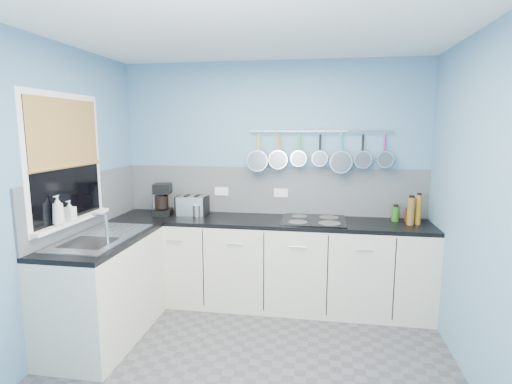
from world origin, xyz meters
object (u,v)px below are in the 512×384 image
(soap_bottle_b, at_px, (70,211))
(paper_towel, at_px, (159,200))
(coffee_maker, at_px, (162,199))
(soap_bottle_a, at_px, (58,210))
(canister, at_px, (197,211))
(toaster, at_px, (192,205))
(hob, at_px, (314,220))

(soap_bottle_b, relative_size, paper_towel, 0.61)
(soap_bottle_b, xyz_separation_m, coffee_maker, (0.40, 0.99, -0.07))
(soap_bottle_a, relative_size, canister, 2.01)
(toaster, height_order, canister, toaster)
(paper_towel, bearing_deg, canister, -10.25)
(paper_towel, relative_size, hob, 0.45)
(coffee_maker, xyz_separation_m, toaster, (0.31, 0.06, -0.07))
(coffee_maker, distance_m, toaster, 0.32)
(paper_towel, height_order, canister, paper_towel)
(soap_bottle_a, xyz_separation_m, soap_bottle_b, (0.00, 0.15, -0.03))
(soap_bottle_b, bearing_deg, coffee_maker, 68.19)
(toaster, distance_m, canister, 0.10)
(soap_bottle_a, height_order, soap_bottle_b, soap_bottle_a)
(soap_bottle_b, height_order, coffee_maker, coffee_maker)
(soap_bottle_a, relative_size, soap_bottle_b, 1.39)
(toaster, bearing_deg, soap_bottle_b, -130.66)
(soap_bottle_a, distance_m, toaster, 1.40)
(toaster, distance_m, hob, 1.29)
(paper_towel, xyz_separation_m, canister, (0.45, -0.08, -0.08))
(canister, bearing_deg, toaster, 135.78)
(paper_towel, height_order, coffee_maker, coffee_maker)
(paper_towel, distance_m, hob, 1.67)
(hob, bearing_deg, soap_bottle_a, -150.59)
(toaster, bearing_deg, soap_bottle_a, -127.33)
(paper_towel, bearing_deg, soap_bottle_b, -107.03)
(soap_bottle_b, bearing_deg, toaster, 56.27)
(soap_bottle_a, bearing_deg, paper_towel, 74.91)
(hob, bearing_deg, toaster, 176.48)
(soap_bottle_a, bearing_deg, toaster, 59.59)
(soap_bottle_a, distance_m, canister, 1.39)
(soap_bottle_b, bearing_deg, canister, 51.92)
(paper_towel, relative_size, toaster, 0.91)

